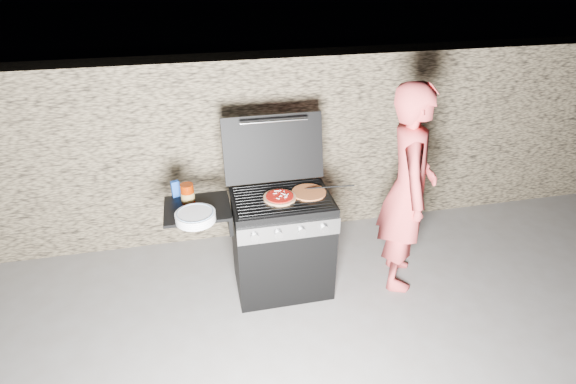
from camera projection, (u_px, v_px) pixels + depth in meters
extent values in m
plane|color=#68615B|center=(283.00, 285.00, 4.02)|extent=(50.00, 50.00, 0.00)
cube|color=tan|center=(261.00, 147.00, 4.48)|extent=(8.00, 0.35, 1.80)
cylinder|color=orange|center=(309.00, 192.00, 3.63)|extent=(0.30, 0.30, 0.01)
cylinder|color=#771C00|center=(188.00, 193.00, 3.48)|extent=(0.14, 0.14, 0.16)
cube|color=#113E9C|center=(176.00, 189.00, 3.57)|extent=(0.07, 0.05, 0.13)
cylinder|color=white|center=(195.00, 217.00, 3.28)|extent=(0.39, 0.39, 0.07)
imported|color=#EA4B4B|center=(408.00, 190.00, 3.70)|extent=(0.62, 0.76, 1.81)
cylinder|color=black|center=(329.00, 187.00, 3.63)|extent=(0.39, 0.17, 0.08)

